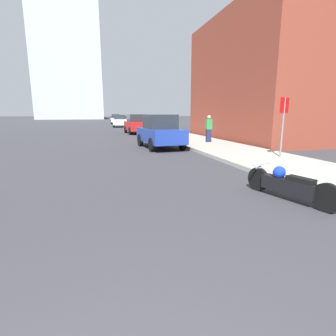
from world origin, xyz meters
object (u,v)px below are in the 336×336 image
at_px(parked_car_blue, 160,132).
at_px(stop_sign, 283,117).
at_px(parked_car_white, 120,121).
at_px(pedestrian, 209,129).
at_px(motorcycle, 287,184).
at_px(parked_car_silver, 116,119).
at_px(parked_car_red, 136,124).

height_order(parked_car_blue, stop_sign, stop_sign).
xyz_separation_m(parked_car_blue, parked_car_white, (-0.04, 23.79, -0.03)).
xyz_separation_m(parked_car_white, pedestrian, (3.32, -22.90, 0.11)).
bearing_deg(parked_car_blue, motorcycle, -90.51).
relative_size(parked_car_white, parked_car_silver, 1.02).
distance_m(motorcycle, pedestrian, 10.59).
distance_m(parked_car_blue, stop_sign, 6.39).
relative_size(parked_car_blue, parked_car_white, 0.98).
bearing_deg(parked_car_white, parked_car_silver, 92.97).
distance_m(parked_car_silver, pedestrian, 35.19).
height_order(parked_car_red, parked_car_silver, parked_car_red).
relative_size(parked_car_red, pedestrian, 2.50).
bearing_deg(pedestrian, parked_car_blue, -164.93).
relative_size(parked_car_red, parked_car_silver, 1.01).
bearing_deg(parked_car_red, stop_sign, -80.75).
height_order(parked_car_red, pedestrian, parked_car_red).
relative_size(parked_car_red, parked_car_white, 0.99).
distance_m(parked_car_blue, parked_car_silver, 35.94).
height_order(parked_car_white, pedestrian, pedestrian).
bearing_deg(parked_car_blue, pedestrian, 10.79).
relative_size(parked_car_blue, pedestrian, 2.48).
xyz_separation_m(motorcycle, parked_car_silver, (-0.34, 45.29, 0.52)).
relative_size(parked_car_blue, stop_sign, 1.71).
bearing_deg(pedestrian, parked_car_white, 98.24).
height_order(parked_car_red, stop_sign, stop_sign).
xyz_separation_m(parked_car_white, parked_car_silver, (0.31, 12.16, 0.01)).
xyz_separation_m(stop_sign, pedestrian, (-0.53, 5.95, -0.77)).
bearing_deg(motorcycle, pedestrian, 61.17).
height_order(parked_car_blue, parked_car_white, parked_car_blue).
bearing_deg(parked_car_red, motorcycle, -92.23).
xyz_separation_m(parked_car_red, parked_car_white, (-0.36, 12.89, -0.03)).
bearing_deg(parked_car_white, pedestrian, -77.32).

